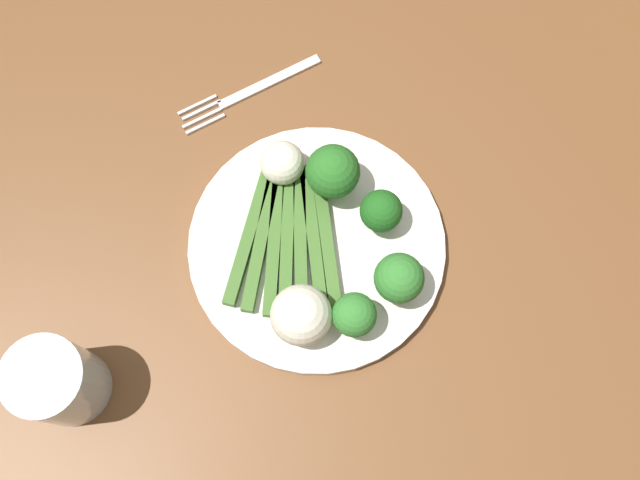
# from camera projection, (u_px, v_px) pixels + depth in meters

# --- Properties ---
(ground_plane) EXTENTS (6.00, 6.00, 0.02)m
(ground_plane) POSITION_uv_depth(u_px,v_px,m) (312.00, 353.00, 1.47)
(ground_plane) COLOR tan
(dining_table) EXTENTS (1.35, 1.02, 0.75)m
(dining_table) POSITION_uv_depth(u_px,v_px,m) (307.00, 261.00, 0.83)
(dining_table) COLOR brown
(dining_table) RESTS_ON ground_plane
(plate) EXTENTS (0.25, 0.25, 0.01)m
(plate) POSITION_uv_depth(u_px,v_px,m) (320.00, 244.00, 0.73)
(plate) COLOR silver
(plate) RESTS_ON dining_table
(asparagus_bundle) EXTENTS (0.17, 0.16, 0.01)m
(asparagus_bundle) POSITION_uv_depth(u_px,v_px,m) (288.00, 238.00, 0.72)
(asparagus_bundle) COLOR #3D6626
(asparagus_bundle) RESTS_ON plate
(broccoli_front_left) EXTENTS (0.04, 0.04, 0.05)m
(broccoli_front_left) POSITION_uv_depth(u_px,v_px,m) (354.00, 315.00, 0.67)
(broccoli_front_left) COLOR #609E3D
(broccoli_front_left) RESTS_ON plate
(broccoli_front) EXTENTS (0.04, 0.04, 0.05)m
(broccoli_front) POSITION_uv_depth(u_px,v_px,m) (381.00, 211.00, 0.70)
(broccoli_front) COLOR #4C7F2B
(broccoli_front) RESTS_ON plate
(broccoli_left) EXTENTS (0.05, 0.05, 0.06)m
(broccoli_left) POSITION_uv_depth(u_px,v_px,m) (399.00, 278.00, 0.68)
(broccoli_left) COLOR #609E3D
(broccoli_left) RESTS_ON plate
(broccoli_back_right) EXTENTS (0.05, 0.05, 0.06)m
(broccoli_back_right) POSITION_uv_depth(u_px,v_px,m) (333.00, 172.00, 0.70)
(broccoli_back_right) COLOR #568E33
(broccoli_back_right) RESTS_ON plate
(cauliflower_back) EXTENTS (0.04, 0.04, 0.04)m
(cauliflower_back) POSITION_uv_depth(u_px,v_px,m) (282.00, 163.00, 0.72)
(cauliflower_back) COLOR silver
(cauliflower_back) RESTS_ON plate
(cauliflower_mid) EXTENTS (0.06, 0.06, 0.06)m
(cauliflower_mid) POSITION_uv_depth(u_px,v_px,m) (301.00, 315.00, 0.67)
(cauliflower_mid) COLOR silver
(cauliflower_mid) RESTS_ON plate
(fork) EXTENTS (0.05, 0.17, 0.00)m
(fork) POSITION_uv_depth(u_px,v_px,m) (248.00, 92.00, 0.79)
(fork) COLOR silver
(fork) RESTS_ON dining_table
(water_glass) EXTENTS (0.07, 0.07, 0.09)m
(water_glass) POSITION_uv_depth(u_px,v_px,m) (58.00, 382.00, 0.65)
(water_glass) COLOR silver
(water_glass) RESTS_ON dining_table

